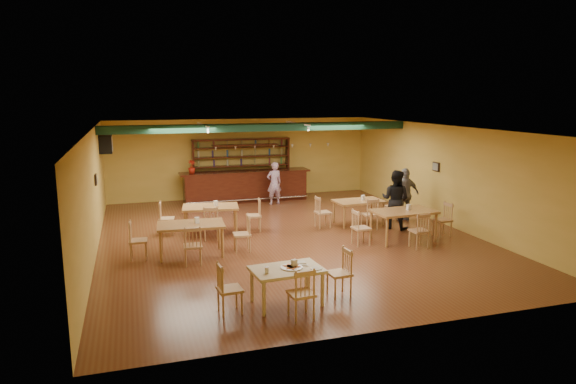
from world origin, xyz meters
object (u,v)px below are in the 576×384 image
object	(u,v)px
patron_bar	(274,183)
dining_table_c	(191,239)
dining_table_a	(211,219)
bar_counter	(246,186)
near_table	(287,286)
dining_table_b	(358,212)
patron_right_a	(395,199)
dining_table_d	(403,225)

from	to	relation	value
patron_bar	dining_table_c	bearing A→B (deg)	48.65
dining_table_a	dining_table_c	bearing A→B (deg)	-103.39
bar_counter	near_table	size ratio (longest dim) A/B	3.66
bar_counter	near_table	xyz separation A→B (m)	(-1.34, -9.59, -0.21)
bar_counter	dining_table_c	world-z (taller)	bar_counter
dining_table_b	patron_right_a	size ratio (longest dim) A/B	0.84
dining_table_a	patron_bar	distance (m)	4.31
near_table	patron_right_a	bearing A→B (deg)	38.32
dining_table_b	near_table	world-z (taller)	dining_table_b
dining_table_b	dining_table_c	xyz separation A→B (m)	(-5.25, -1.65, 0.03)
bar_counter	patron_right_a	bearing A→B (deg)	-57.27
dining_table_d	dining_table_c	bearing A→B (deg)	173.52
dining_table_d	patron_bar	bearing A→B (deg)	107.36
near_table	patron_bar	distance (m)	9.05
dining_table_c	near_table	size ratio (longest dim) A/B	1.22
bar_counter	dining_table_c	size ratio (longest dim) A/B	3.00
near_table	dining_table_a	bearing A→B (deg)	91.17
dining_table_c	patron_bar	size ratio (longest dim) A/B	1.05
dining_table_b	dining_table_d	xyz separation A→B (m)	(0.39, -1.99, 0.05)
bar_counter	dining_table_a	xyz separation A→B (m)	(-1.92, -4.08, -0.18)
dining_table_d	patron_bar	xyz separation A→B (m)	(-2.06, 5.57, 0.35)
patron_bar	near_table	bearing A→B (deg)	68.90
dining_table_d	near_table	size ratio (longest dim) A/B	1.26
dining_table_d	patron_right_a	size ratio (longest dim) A/B	0.95
dining_table_d	patron_right_a	distance (m)	1.34
bar_counter	dining_table_d	world-z (taller)	bar_counter
bar_counter	dining_table_c	bearing A→B (deg)	-114.10
patron_bar	patron_right_a	distance (m)	5.02
dining_table_c	patron_bar	world-z (taller)	patron_bar
dining_table_b	patron_bar	world-z (taller)	patron_bar
dining_table_b	patron_right_a	world-z (taller)	patron_right_a
patron_right_a	bar_counter	bearing A→B (deg)	-8.50
dining_table_a	dining_table_d	size ratio (longest dim) A/B	0.94
dining_table_c	dining_table_d	xyz separation A→B (m)	(5.64, -0.35, 0.01)
dining_table_c	patron_right_a	bearing A→B (deg)	11.81
dining_table_a	dining_table_c	world-z (taller)	dining_table_c
dining_table_b	dining_table_d	bearing A→B (deg)	-81.77
dining_table_c	patron_right_a	distance (m)	6.12
near_table	patron_bar	xyz separation A→B (m)	(2.22, 8.76, 0.41)
patron_bar	patron_right_a	size ratio (longest dim) A/B	0.88
bar_counter	dining_table_a	world-z (taller)	bar_counter
dining_table_b	patron_right_a	bearing A→B (deg)	-47.96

